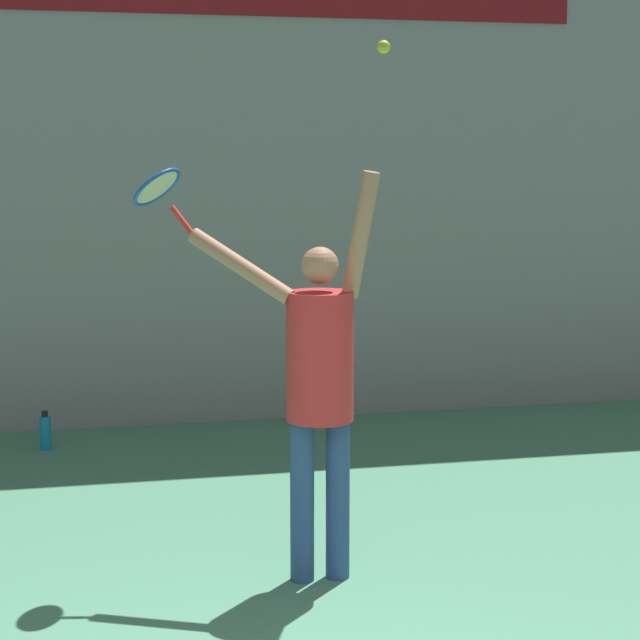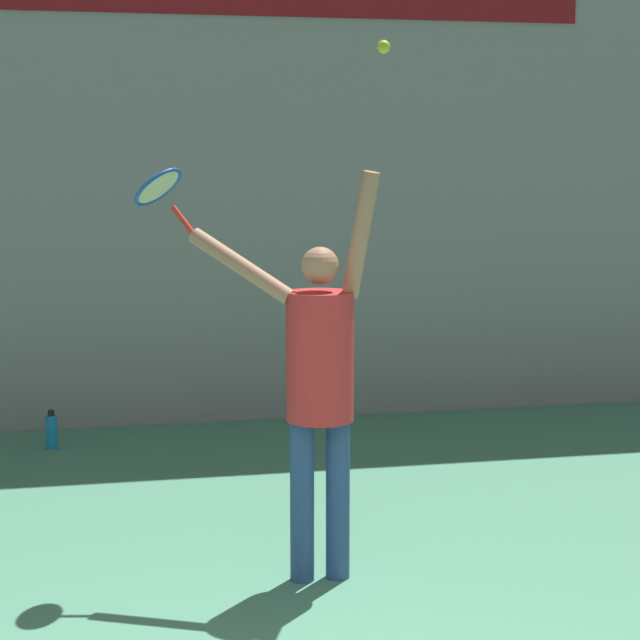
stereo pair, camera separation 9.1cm
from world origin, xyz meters
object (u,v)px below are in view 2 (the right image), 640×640
object	(u,v)px
tennis_ball	(384,47)
water_bottle	(52,431)
tennis_racket	(160,190)
tennis_player	(318,375)

from	to	relation	value
tennis_ball	water_bottle	size ratio (longest dim) A/B	0.22
tennis_racket	water_bottle	xyz separation A→B (m)	(-0.69, 2.69, -1.97)
tennis_ball	water_bottle	xyz separation A→B (m)	(-1.80, 3.29, -2.70)
tennis_player	tennis_racket	xyz separation A→B (m)	(-0.78, 0.50, 0.97)
tennis_ball	tennis_racket	bearing A→B (deg)	151.54
water_bottle	tennis_racket	bearing A→B (deg)	-75.57
tennis_player	tennis_racket	world-z (taller)	tennis_racket
tennis_player	tennis_ball	xyz separation A→B (m)	(0.32, -0.09, 1.71)
tennis_player	tennis_ball	bearing A→B (deg)	-16.39
tennis_player	tennis_ball	world-z (taller)	tennis_ball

